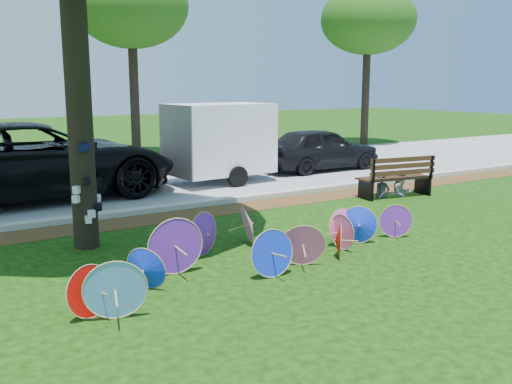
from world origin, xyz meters
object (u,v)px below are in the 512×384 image
at_px(black_van, 36,161).
at_px(person_left, 383,175).
at_px(park_bench, 394,176).
at_px(parasol_pile, 250,244).
at_px(dark_pickup, 320,149).
at_px(cargo_trailer, 220,139).
at_px(person_right, 402,171).

bearing_deg(black_van, person_left, -124.13).
relative_size(black_van, park_bench, 3.49).
xyz_separation_m(park_bench, person_left, (-0.35, 0.05, 0.07)).
distance_m(parasol_pile, dark_pickup, 10.57).
distance_m(cargo_trailer, park_bench, 5.15).
xyz_separation_m(black_van, cargo_trailer, (5.11, -0.27, 0.33)).
bearing_deg(dark_pickup, black_van, 90.38).
height_order(dark_pickup, person_left, dark_pickup).
distance_m(cargo_trailer, person_right, 5.30).
relative_size(dark_pickup, person_left, 3.57).
relative_size(dark_pickup, person_right, 3.30).
bearing_deg(cargo_trailer, person_left, -63.46).
bearing_deg(cargo_trailer, black_van, 172.73).
bearing_deg(black_van, park_bench, -123.29).
distance_m(parasol_pile, cargo_trailer, 8.00).
distance_m(parasol_pile, person_left, 6.58).
xyz_separation_m(parasol_pile, black_van, (-1.75, 7.48, 0.61)).
height_order(parasol_pile, dark_pickup, dark_pickup).
relative_size(cargo_trailer, person_left, 2.42).
relative_size(parasol_pile, dark_pickup, 1.58).
bearing_deg(park_bench, parasol_pile, -145.75).
relative_size(black_van, person_right, 5.47).
xyz_separation_m(parasol_pile, cargo_trailer, (3.36, 7.21, 0.94)).
distance_m(dark_pickup, person_right, 4.62).
bearing_deg(parasol_pile, person_right, 24.80).
bearing_deg(black_van, cargo_trailer, -96.80).
bearing_deg(person_right, person_left, -178.66).
bearing_deg(person_left, black_van, 157.89).
relative_size(cargo_trailer, person_right, 2.24).
relative_size(black_van, person_left, 5.92).
height_order(parasol_pile, person_left, person_left).
bearing_deg(person_right, cargo_trailer, 128.66).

